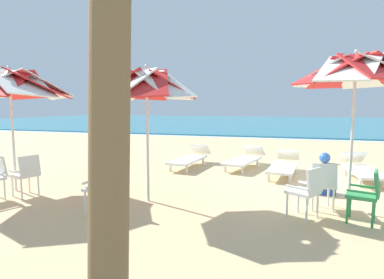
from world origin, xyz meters
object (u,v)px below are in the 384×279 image
object	(u,v)px
beach_umbrella_2	(10,85)
beach_umbrella_1	(147,86)
plastic_chair_3	(102,184)
sun_lounger_1	(284,165)
plastic_chair_1	(322,183)
sun_lounger_0	(361,169)
plastic_chair_4	(27,173)
sun_lounger_2	(245,159)
plastic_chair_2	(307,190)
beach_ball	(325,158)
sun_lounger_3	(190,158)
plastic_chair_0	(367,193)
cooler_box	(323,184)
palm_tree_2	(108,8)
beach_umbrella_0	(356,72)

from	to	relation	value
beach_umbrella_2	beach_umbrella_1	bearing A→B (deg)	2.93
plastic_chair_3	sun_lounger_1	xyz separation A→B (m)	(3.06, 3.97, -0.22)
plastic_chair_1	sun_lounger_0	size ratio (longest dim) A/B	0.40
plastic_chair_1	beach_umbrella_1	world-z (taller)	beach_umbrella_1
plastic_chair_4	sun_lounger_2	distance (m)	5.84
plastic_chair_3	beach_umbrella_1	bearing A→B (deg)	58.22
plastic_chair_2	beach_ball	size ratio (longest dim) A/B	2.49
plastic_chair_3	sun_lounger_0	xyz separation A→B (m)	(4.95, 4.01, -0.22)
beach_umbrella_2	sun_lounger_3	size ratio (longest dim) A/B	1.23
plastic_chair_0	plastic_chair_3	distance (m)	4.39
plastic_chair_3	sun_lounger_0	distance (m)	6.38
plastic_chair_0	sun_lounger_1	size ratio (longest dim) A/B	0.39
beach_umbrella_2	cooler_box	bearing A→B (deg)	14.81
beach_ball	plastic_chair_0	bearing A→B (deg)	-90.21
sun_lounger_1	cooler_box	bearing A→B (deg)	-63.02
sun_lounger_2	palm_tree_2	world-z (taller)	palm_tree_2
sun_lounger_3	beach_ball	xyz separation A→B (m)	(4.06, 1.86, -0.11)
sun_lounger_0	sun_lounger_2	world-z (taller)	same
palm_tree_2	plastic_chair_4	bearing A→B (deg)	143.53
beach_umbrella_0	cooler_box	bearing A→B (deg)	105.62
plastic_chair_1	sun_lounger_2	xyz separation A→B (m)	(-1.81, 3.43, -0.22)
sun_lounger_2	plastic_chair_4	bearing A→B (deg)	-132.61
plastic_chair_2	sun_lounger_1	world-z (taller)	plastic_chair_2
beach_umbrella_0	plastic_chair_1	size ratio (longest dim) A/B	3.26
sun_lounger_0	palm_tree_2	xyz separation A→B (m)	(-3.31, -6.35, 2.37)
beach_umbrella_0	palm_tree_2	xyz separation A→B (m)	(-2.53, -3.63, 0.21)
plastic_chair_0	beach_umbrella_2	world-z (taller)	beach_umbrella_2
plastic_chair_1	beach_umbrella_2	xyz separation A→B (m)	(-6.35, -0.59, 1.82)
beach_umbrella_0	plastic_chair_1	bearing A→B (deg)	-173.30
sun_lounger_0	beach_ball	world-z (taller)	sun_lounger_0
plastic_chair_1	sun_lounger_3	world-z (taller)	plastic_chair_1
beach_umbrella_1	plastic_chair_4	distance (m)	3.11
beach_umbrella_0	cooler_box	world-z (taller)	beach_umbrella_0
beach_ball	sun_lounger_0	bearing A→B (deg)	-74.64
beach_umbrella_2	plastic_chair_4	distance (m)	1.93
sun_lounger_3	sun_lounger_2	bearing A→B (deg)	10.58
sun_lounger_0	beach_ball	xyz separation A→B (m)	(-0.61, 2.21, -0.11)
plastic_chair_2	sun_lounger_0	bearing A→B (deg)	65.42
sun_lounger_0	palm_tree_2	bearing A→B (deg)	-117.54
plastic_chair_3	beach_umbrella_2	size ratio (longest dim) A/B	0.32
sun_lounger_2	beach_ball	distance (m)	2.89
plastic_chair_0	sun_lounger_0	xyz separation A→B (m)	(0.63, 3.27, -0.22)
plastic_chair_4	beach_ball	world-z (taller)	plastic_chair_4
plastic_chair_1	beach_ball	size ratio (longest dim) A/B	2.49
cooler_box	beach_umbrella_2	bearing A→B (deg)	-165.19
sun_lounger_0	sun_lounger_3	xyz separation A→B (m)	(-4.67, 0.35, 0.00)
plastic_chair_3	palm_tree_2	size ratio (longest dim) A/B	0.20
beach_umbrella_1	plastic_chair_4	bearing A→B (deg)	-170.23
beach_umbrella_1	sun_lounger_1	bearing A→B (deg)	50.99
plastic_chair_0	sun_lounger_2	xyz separation A→B (m)	(-2.41, 3.93, -0.22)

